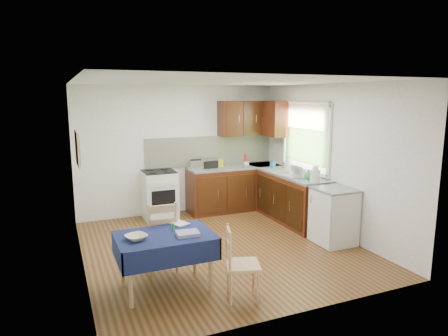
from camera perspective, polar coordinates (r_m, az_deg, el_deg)
name	(u,v)px	position (r m, az deg, el deg)	size (l,w,h in m)	color
floor	(220,247)	(6.29, -0.50, -11.16)	(4.20, 4.20, 0.00)	#4B2514
ceiling	(220,82)	(5.86, -0.54, 12.24)	(4.00, 4.20, 0.02)	silver
wall_back	(180,150)	(7.91, -6.37, 2.59)	(4.00, 0.02, 2.50)	silver
wall_front	(299,201)	(4.13, 10.73, -4.61)	(4.00, 0.02, 2.50)	silver
wall_left	(78,178)	(5.52, -20.10, -1.32)	(0.02, 4.20, 2.50)	white
wall_right	(330,159)	(6.95, 14.89, 1.25)	(0.02, 4.20, 2.50)	silver
base_cabinets	(260,193)	(7.80, 5.18, -3.62)	(1.90, 2.30, 0.86)	#371309
worktop_back	(234,167)	(8.05, 1.48, 0.12)	(1.90, 0.60, 0.04)	slate
worktop_right	(293,175)	(7.37, 9.82, -0.98)	(0.60, 1.70, 0.04)	slate
worktop_corner	(263,165)	(8.34, 5.55, 0.43)	(0.60, 0.60, 0.04)	slate
splashback	(211,151)	(8.11, -1.92, 2.48)	(2.70, 0.02, 0.60)	white
upper_cabinets	(256,118)	(8.15, 4.58, 7.09)	(1.20, 0.85, 0.70)	#371309
stove	(160,195)	(7.64, -9.19, -3.79)	(0.60, 0.61, 0.92)	silver
window	(305,132)	(7.45, 11.55, 5.08)	(0.04, 1.48, 1.26)	#365B25
fridge	(334,216)	(6.53, 15.43, -6.64)	(0.58, 0.60, 0.89)	silver
corkboard	(78,148)	(5.76, -20.18, 2.67)	(0.04, 0.62, 0.47)	tan
dining_table	(165,243)	(4.86, -8.42, -10.56)	(1.13, 0.77, 0.68)	#121042
chair_far	(161,234)	(5.37, -8.98, -9.33)	(0.44, 0.44, 0.96)	tan
chair_near	(239,261)	(4.65, 2.16, -13.17)	(0.47, 0.47, 0.85)	tan
toaster	(196,165)	(7.71, -4.06, 0.49)	(0.26, 0.16, 0.20)	#B8B9BD
sandwich_press	(209,163)	(7.88, -2.23, 0.70)	(0.31, 0.27, 0.18)	black
sauce_bottle	(245,160)	(8.08, 3.07, 1.15)	(0.05, 0.05, 0.24)	red
yellow_packet	(220,163)	(7.99, -0.57, 0.75)	(0.12, 0.08, 0.16)	gold
dish_rack	(298,176)	(7.10, 10.47, -1.06)	(0.43, 0.33, 0.20)	gray
kettle	(315,175)	(6.70, 12.89, -0.96)	(0.17, 0.17, 0.28)	silver
cup	(246,164)	(8.02, 3.22, 0.54)	(0.11, 0.11, 0.09)	silver
soap_bottle_a	(287,164)	(7.48, 9.06, 0.56)	(0.12, 0.12, 0.31)	silver
soap_bottle_b	(273,163)	(7.91, 6.98, 0.65)	(0.08, 0.08, 0.17)	#1D6FAC
soap_bottle_c	(308,174)	(6.91, 11.97, -0.90)	(0.14, 0.14, 0.17)	#258841
plate_bowl	(136,237)	(4.71, -12.42, -9.64)	(0.24, 0.24, 0.06)	beige
book	(174,225)	(5.12, -7.19, -8.08)	(0.17, 0.24, 0.02)	white
spice_jar	(173,227)	(4.96, -7.31, -8.30)	(0.04, 0.04, 0.08)	green
tea_towel	(188,234)	(4.76, -5.22, -9.32)	(0.26, 0.21, 0.05)	navy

